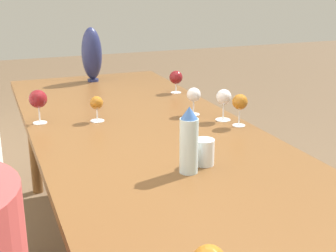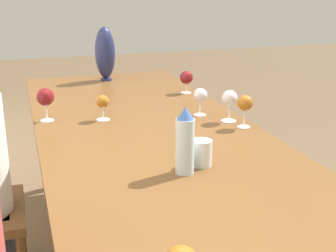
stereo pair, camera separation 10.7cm
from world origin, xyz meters
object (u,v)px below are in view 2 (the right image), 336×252
at_px(wine_glass_4, 230,99).
at_px(water_bottle, 185,141).
at_px(wine_glass_1, 245,104).
at_px(vase, 105,53).
at_px(wine_glass_0, 45,98).
at_px(water_tumbler, 202,153).
at_px(wine_glass_7, 200,96).
at_px(wine_glass_3, 186,78).
at_px(wine_glass_6, 103,103).

bearing_deg(wine_glass_4, water_bottle, 141.35).
relative_size(wine_glass_1, wine_glass_4, 0.99).
relative_size(water_bottle, wine_glass_4, 1.58).
distance_m(vase, wine_glass_1, 1.24).
height_order(water_bottle, wine_glass_0, water_bottle).
relative_size(water_tumbler, wine_glass_7, 0.70).
bearing_deg(wine_glass_1, wine_glass_3, 1.90).
height_order(water_tumbler, vase, vase).
xyz_separation_m(wine_glass_3, wine_glass_4, (-0.58, 0.00, 0.02)).
height_order(wine_glass_1, wine_glass_3, wine_glass_1).
bearing_deg(wine_glass_0, water_bottle, -152.28).
height_order(wine_glass_6, wine_glass_7, wine_glass_7).
bearing_deg(vase, wine_glass_0, 151.65).
relative_size(water_bottle, wine_glass_6, 1.96).
height_order(vase, wine_glass_0, vase).
distance_m(water_bottle, water_tumbler, 0.11).
xyz_separation_m(water_tumbler, wine_glass_0, (0.73, 0.49, 0.06)).
height_order(water_bottle, water_tumbler, water_bottle).
bearing_deg(water_bottle, wine_glass_0, 27.72).
xyz_separation_m(wine_glass_1, wine_glass_3, (0.69, 0.02, -0.02)).
relative_size(water_bottle, water_tumbler, 2.48).
bearing_deg(vase, water_tumbler, -177.99).
xyz_separation_m(water_bottle, wine_glass_1, (0.40, -0.43, -0.01)).
bearing_deg(water_tumbler, wine_glass_4, -34.97).
bearing_deg(wine_glass_1, vase, 18.80).
height_order(water_tumbler, wine_glass_6, wine_glass_6).
xyz_separation_m(water_bottle, wine_glass_7, (0.64, -0.31, -0.02)).
xyz_separation_m(water_tumbler, wine_glass_6, (0.66, 0.23, 0.04)).
bearing_deg(water_tumbler, wine_glass_1, -44.33).
height_order(vase, wine_glass_6, vase).
bearing_deg(wine_glass_4, wine_glass_1, -166.29).
bearing_deg(wine_glass_3, water_bottle, 159.59).
bearing_deg(wine_glass_0, water_tumbler, -146.30).
distance_m(vase, wine_glass_0, 0.91).
height_order(water_tumbler, wine_glass_3, wine_glass_3).
height_order(vase, wine_glass_4, vase).
height_order(wine_glass_1, wine_glass_6, wine_glass_1).
bearing_deg(wine_glass_6, water_tumbler, -160.57).
distance_m(wine_glass_1, wine_glass_3, 0.69).
distance_m(water_bottle, wine_glass_4, 0.64).
relative_size(wine_glass_0, wine_glass_1, 1.07).
bearing_deg(wine_glass_1, wine_glass_0, 65.81).
relative_size(wine_glass_4, wine_glass_7, 1.10).
distance_m(wine_glass_1, wine_glass_4, 0.11).
xyz_separation_m(water_bottle, wine_glass_3, (1.09, -0.40, -0.03)).
relative_size(water_tumbler, wine_glass_1, 0.64).
bearing_deg(wine_glass_7, water_bottle, 154.02).
height_order(wine_glass_4, wine_glass_7, wine_glass_4).
xyz_separation_m(water_bottle, wine_glass_6, (0.70, 0.15, -0.03)).
xyz_separation_m(wine_glass_1, wine_glass_7, (0.24, 0.12, -0.01)).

